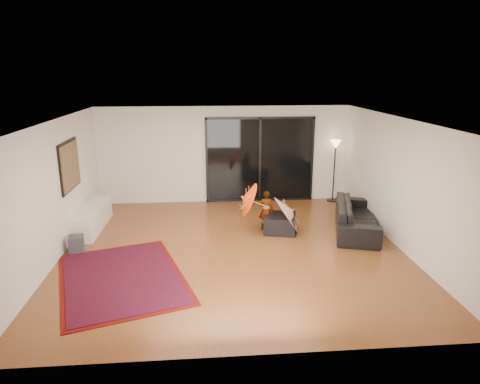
{
  "coord_description": "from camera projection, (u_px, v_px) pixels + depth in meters",
  "views": [
    {
      "loc": [
        -0.57,
        -8.31,
        3.62
      ],
      "look_at": [
        0.18,
        0.53,
        1.1
      ],
      "focal_mm": 32.0,
      "sensor_mm": 36.0,
      "label": 1
    }
  ],
  "objects": [
    {
      "name": "wall_back",
      "position": [
        224.0,
        155.0,
        11.98
      ],
      "size": [
        7.0,
        0.0,
        7.0
      ],
      "primitive_type": "plane",
      "rotation": [
        1.57,
        0.0,
        0.0
      ],
      "color": "silver",
      "rests_on": "floor"
    },
    {
      "name": "floor_lamp",
      "position": [
        335.0,
        153.0,
        11.99
      ],
      "size": [
        0.3,
        0.3,
        1.76
      ],
      "color": "black",
      "rests_on": "floor"
    },
    {
      "name": "sofa",
      "position": [
        357.0,
        217.0,
        9.97
      ],
      "size": [
        1.54,
        2.52,
        0.69
      ],
      "primitive_type": "imported",
      "rotation": [
        0.0,
        0.0,
        1.29
      ],
      "color": "black",
      "rests_on": "floor"
    },
    {
      "name": "wall_right",
      "position": [
        400.0,
        184.0,
        8.92
      ],
      "size": [
        0.0,
        7.0,
        7.0
      ],
      "primitive_type": "plane",
      "rotation": [
        1.57,
        0.0,
        -1.57
      ],
      "color": "silver",
      "rests_on": "floor"
    },
    {
      "name": "child",
      "position": [
        266.0,
        210.0,
        9.99
      ],
      "size": [
        0.37,
        0.27,
        0.95
      ],
      "primitive_type": "imported",
      "rotation": [
        0.0,
        0.0,
        3.02
      ],
      "color": "#999999",
      "rests_on": "floor"
    },
    {
      "name": "wall_left",
      "position": [
        55.0,
        191.0,
        8.34
      ],
      "size": [
        0.0,
        7.0,
        7.0
      ],
      "primitive_type": "plane",
      "rotation": [
        1.57,
        0.0,
        1.57
      ],
      "color": "silver",
      "rests_on": "floor"
    },
    {
      "name": "parasol_orange",
      "position": [
        243.0,
        201.0,
        9.83
      ],
      "size": [
        0.48,
        0.83,
        0.86
      ],
      "rotation": [
        0.0,
        -1.16,
        0.0
      ],
      "color": "#FF410D",
      "rests_on": "child"
    },
    {
      "name": "ottoman",
      "position": [
        280.0,
        223.0,
        9.94
      ],
      "size": [
        0.85,
        0.85,
        0.41
      ],
      "primitive_type": "cube",
      "rotation": [
        0.0,
        0.0,
        -0.22
      ],
      "color": "black",
      "rests_on": "floor"
    },
    {
      "name": "persian_rug",
      "position": [
        122.0,
        278.0,
        7.74
      ],
      "size": [
        2.89,
        3.43,
        0.02
      ],
      "rotation": [
        0.0,
        0.0,
        0.31
      ],
      "color": "#5D0C07",
      "rests_on": "floor"
    },
    {
      "name": "painting",
      "position": [
        70.0,
        166.0,
        9.22
      ],
      "size": [
        0.04,
        1.28,
        1.08
      ],
      "color": "black",
      "rests_on": "wall_left"
    },
    {
      "name": "parasol_white",
      "position": [
        293.0,
        211.0,
        9.89
      ],
      "size": [
        0.7,
        0.98,
        0.99
      ],
      "rotation": [
        0.0,
        0.98,
        0.0
      ],
      "color": "silver",
      "rests_on": "floor"
    },
    {
      "name": "speaker",
      "position": [
        76.0,
        244.0,
        8.84
      ],
      "size": [
        0.35,
        0.35,
        0.34
      ],
      "primitive_type": "cube",
      "rotation": [
        0.0,
        0.0,
        0.22
      ],
      "color": "#424244",
      "rests_on": "floor"
    },
    {
      "name": "media_console",
      "position": [
        92.0,
        218.0,
        10.11
      ],
      "size": [
        0.54,
        1.97,
        0.54
      ],
      "primitive_type": "cube",
      "rotation": [
        0.0,
        0.0,
        -0.02
      ],
      "color": "white",
      "rests_on": "floor"
    },
    {
      "name": "floor",
      "position": [
        233.0,
        249.0,
        9.0
      ],
      "size": [
        7.0,
        7.0,
        0.0
      ],
      "primitive_type": "plane",
      "color": "#964F29",
      "rests_on": "ground"
    },
    {
      "name": "sliding_door",
      "position": [
        260.0,
        160.0,
        12.08
      ],
      "size": [
        3.06,
        0.07,
        2.4
      ],
      "color": "black",
      "rests_on": "wall_back"
    },
    {
      "name": "wall_front",
      "position": [
        253.0,
        262.0,
        5.27
      ],
      "size": [
        7.0,
        0.0,
        7.0
      ],
      "primitive_type": "plane",
      "rotation": [
        -1.57,
        0.0,
        0.0
      ],
      "color": "silver",
      "rests_on": "floor"
    },
    {
      "name": "ceiling",
      "position": [
        233.0,
        120.0,
        8.26
      ],
      "size": [
        7.0,
        7.0,
        0.0
      ],
      "primitive_type": "plane",
      "rotation": [
        3.14,
        0.0,
        0.0
      ],
      "color": "white",
      "rests_on": "wall_back"
    }
  ]
}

